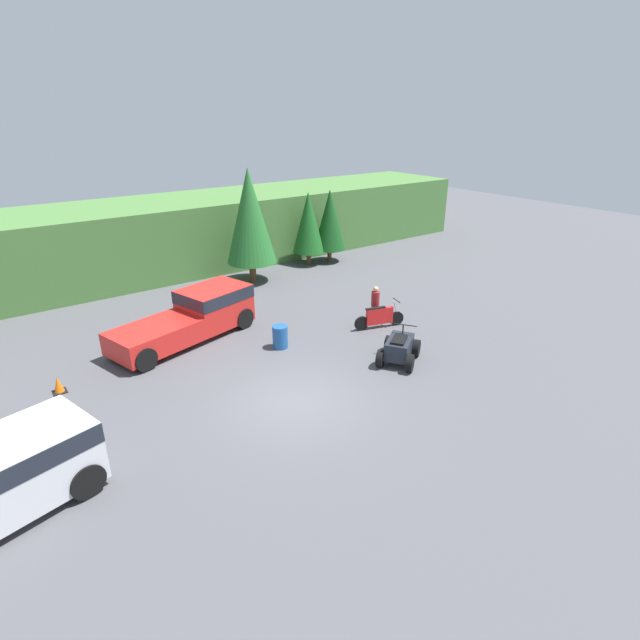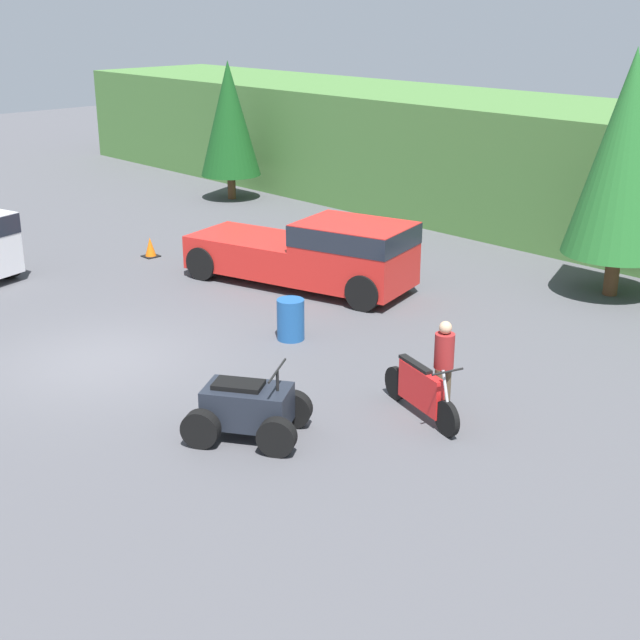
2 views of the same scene
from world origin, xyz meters
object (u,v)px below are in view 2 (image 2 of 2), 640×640
(quad_atv, at_px, (248,409))
(steel_barrel, at_px, (291,319))
(traffic_cone, at_px, (150,248))
(pickup_truck_red, at_px, (318,252))
(dirt_bike, at_px, (421,392))
(rider_person, at_px, (444,363))

(quad_atv, bearing_deg, steel_barrel, 95.85)
(quad_atv, relative_size, traffic_cone, 4.13)
(pickup_truck_red, bearing_deg, steel_barrel, -68.27)
(dirt_bike, relative_size, steel_barrel, 2.44)
(quad_atv, distance_m, rider_person, 3.46)
(steel_barrel, bearing_deg, pickup_truck_red, 126.96)
(pickup_truck_red, xyz_separation_m, dirt_bike, (6.44, -3.71, -0.48))
(quad_atv, xyz_separation_m, traffic_cone, (-10.30, 4.92, -0.24))
(pickup_truck_red, relative_size, rider_person, 3.67)
(dirt_bike, height_order, steel_barrel, dirt_bike)
(steel_barrel, bearing_deg, traffic_cone, 169.07)
(traffic_cone, bearing_deg, pickup_truck_red, 14.75)
(rider_person, height_order, steel_barrel, rider_person)
(dirt_bike, distance_m, steel_barrel, 4.38)
(pickup_truck_red, bearing_deg, rider_person, -41.76)
(pickup_truck_red, xyz_separation_m, traffic_cone, (-5.33, -1.40, -0.69))
(quad_atv, bearing_deg, traffic_cone, 121.19)
(rider_person, bearing_deg, quad_atv, -116.94)
(pickup_truck_red, bearing_deg, quad_atv, -67.06)
(dirt_bike, bearing_deg, steel_barrel, -174.63)
(quad_atv, bearing_deg, dirt_bike, 27.47)
(pickup_truck_red, relative_size, traffic_cone, 11.12)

